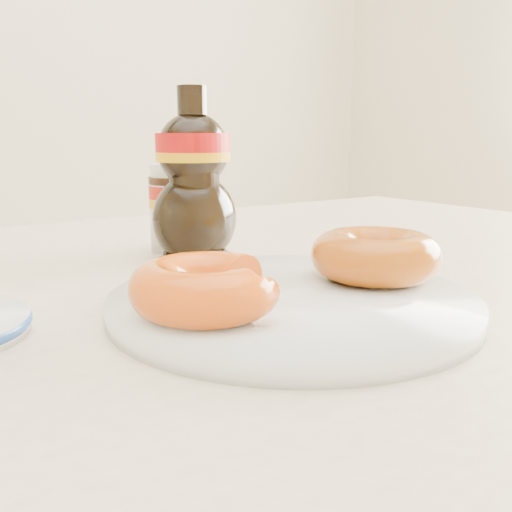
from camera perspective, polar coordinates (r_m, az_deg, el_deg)
dining_table at (r=0.56m, az=-5.49°, el=-10.94°), size 1.40×0.90×0.75m
plate at (r=0.45m, az=3.62°, el=-4.53°), size 0.29×0.29×0.01m
donut_bitten at (r=0.39m, az=-5.09°, el=-3.13°), size 0.12×0.12×0.04m
donut_whole at (r=0.50m, az=11.85°, el=0.09°), size 0.14×0.14×0.04m
nutella_jar at (r=0.68m, az=-7.59°, el=5.18°), size 0.07×0.07×0.10m
syrup_bottle at (r=0.63m, az=-6.25°, el=8.07°), size 0.12×0.11×0.19m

